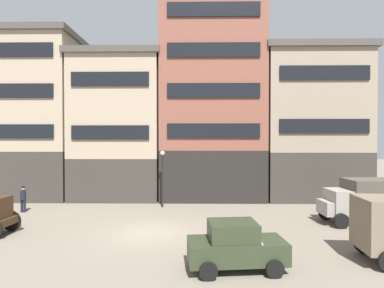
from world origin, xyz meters
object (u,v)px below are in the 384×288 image
(sedan_dark, at_px, (236,246))
(streetlamp_curbside, at_px, (162,171))
(delivery_truck_far, at_px, (361,200))
(pedestrian_officer, at_px, (23,198))

(sedan_dark, xyz_separation_m, streetlamp_curbside, (-3.98, 10.61, 1.76))
(delivery_truck_far, height_order, streetlamp_curbside, streetlamp_curbside)
(delivery_truck_far, relative_size, pedestrian_officer, 2.46)
(streetlamp_curbside, bearing_deg, delivery_truck_far, -18.92)
(streetlamp_curbside, bearing_deg, sedan_dark, -69.46)
(sedan_dark, distance_m, pedestrian_officer, 16.01)
(sedan_dark, relative_size, streetlamp_curbside, 0.93)
(delivery_truck_far, distance_m, streetlamp_curbside, 12.92)
(sedan_dark, height_order, streetlamp_curbside, streetlamp_curbside)
(delivery_truck_far, distance_m, sedan_dark, 10.43)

